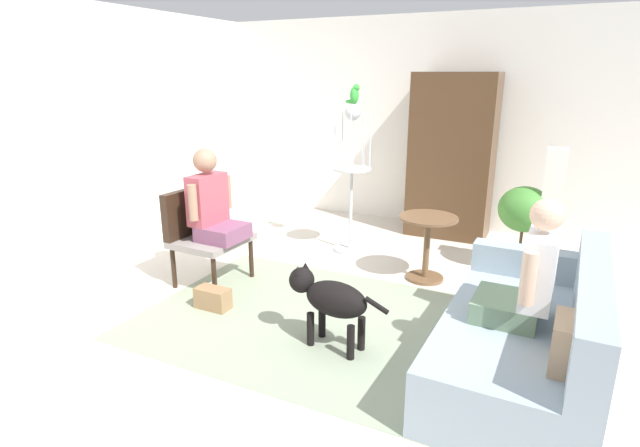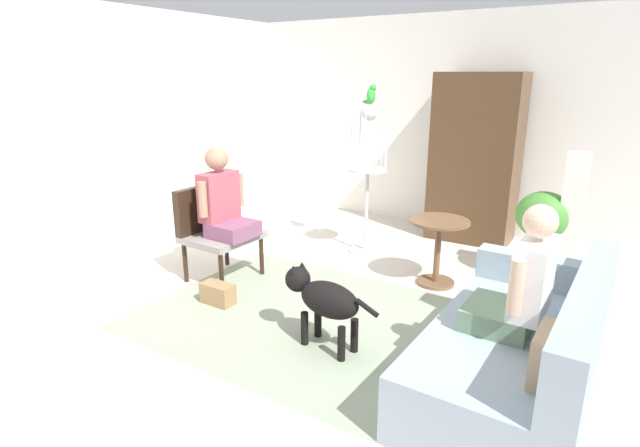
% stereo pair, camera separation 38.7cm
% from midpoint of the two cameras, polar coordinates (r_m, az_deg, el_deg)
% --- Properties ---
extents(ground_plane, '(7.49, 7.49, 0.00)m').
position_cam_midpoint_polar(ground_plane, '(4.05, 5.61, -11.82)').
color(ground_plane, beige).
extents(back_wall, '(6.80, 0.12, 2.64)m').
position_cam_midpoint_polar(back_wall, '(6.59, 18.65, 10.58)').
color(back_wall, silver).
rests_on(back_wall, ground).
extents(left_wall, '(0.12, 6.84, 2.64)m').
position_cam_midpoint_polar(left_wall, '(5.90, -21.50, 9.66)').
color(left_wall, silver).
rests_on(left_wall, ground).
extents(area_rug, '(3.01, 2.03, 0.01)m').
position_cam_midpoint_polar(area_rug, '(4.09, 3.58, -11.38)').
color(area_rug, gray).
rests_on(area_rug, ground).
extents(couch, '(0.98, 1.83, 0.82)m').
position_cam_midpoint_polar(couch, '(3.51, 25.14, -12.93)').
color(couch, '#8EA0AD').
rests_on(couch, ground).
extents(armchair, '(0.61, 0.68, 0.89)m').
position_cam_midpoint_polar(armchair, '(4.89, -9.87, -0.15)').
color(armchair, black).
rests_on(armchair, ground).
extents(person_on_couch, '(0.47, 0.58, 0.81)m').
position_cam_midpoint_polar(person_on_couch, '(3.30, 25.16, -6.43)').
color(person_on_couch, slate).
extents(person_on_armchair, '(0.47, 0.56, 0.83)m').
position_cam_midpoint_polar(person_on_armchair, '(4.73, -8.71, 2.53)').
color(person_on_armchair, '#7F4B69').
extents(round_end_table, '(0.55, 0.55, 0.64)m').
position_cam_midpoint_polar(round_end_table, '(4.84, 15.55, -2.30)').
color(round_end_table, brown).
rests_on(round_end_table, ground).
extents(dog, '(0.81, 0.32, 0.59)m').
position_cam_midpoint_polar(dog, '(3.62, 3.53, -8.59)').
color(dog, black).
rests_on(dog, ground).
extents(bird_cage_stand, '(0.42, 0.42, 1.62)m').
position_cam_midpoint_polar(bird_cage_stand, '(5.45, 7.46, 5.41)').
color(bird_cage_stand, silver).
rests_on(bird_cage_stand, ground).
extents(parrot, '(0.17, 0.10, 0.20)m').
position_cam_midpoint_polar(parrot, '(5.34, 7.99, 14.34)').
color(parrot, green).
rests_on(parrot, bird_cage_stand).
extents(potted_plant, '(0.50, 0.50, 0.88)m').
position_cam_midpoint_polar(potted_plant, '(5.24, 26.00, -0.06)').
color(potted_plant, '#4C5156').
rests_on(potted_plant, ground).
extents(column_lamp, '(0.20, 0.20, 1.27)m').
position_cam_midpoint_polar(column_lamp, '(5.20, 28.54, 0.15)').
color(column_lamp, '#4C4742').
rests_on(column_lamp, ground).
extents(armoire_cabinet, '(0.95, 0.56, 1.95)m').
position_cam_midpoint_polar(armoire_cabinet, '(6.20, 19.03, 6.97)').
color(armoire_cabinet, '#4C331E').
rests_on(armoire_cabinet, ground).
extents(handbag, '(0.30, 0.15, 0.19)m').
position_cam_midpoint_polar(handbag, '(4.43, -9.12, -7.97)').
color(handbag, '#99724C').
rests_on(handbag, ground).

